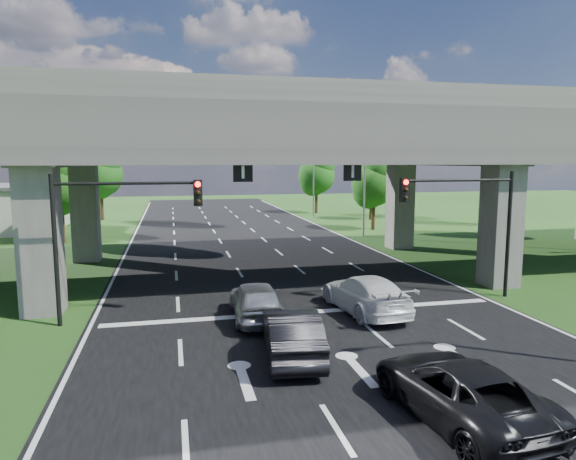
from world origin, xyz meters
name	(u,v)px	position (x,y,z in m)	size (l,w,h in m)	color
ground	(332,340)	(0.00, 0.00, 0.00)	(160.00, 160.00, 0.00)	#214215
road	(277,279)	(0.00, 10.00, 0.01)	(18.00, 120.00, 0.03)	black
overpass	(269,135)	(0.00, 12.00, 7.92)	(80.00, 15.00, 10.00)	#3D3A37
signal_right	(469,211)	(7.82, 3.94, 4.19)	(5.76, 0.54, 6.00)	black
signal_left	(113,220)	(-7.82, 3.94, 4.19)	(5.76, 0.54, 6.00)	black
streetlight_far	(360,168)	(10.10, 24.00, 5.85)	(3.38, 0.25, 10.00)	gray
streetlight_beyond	(310,166)	(10.10, 40.00, 5.85)	(3.38, 0.25, 10.00)	gray
tree_left_near	(61,182)	(-13.95, 26.00, 4.82)	(4.50, 4.50, 7.80)	black
tree_left_mid	(44,186)	(-16.95, 34.00, 4.17)	(3.91, 3.90, 6.76)	black
tree_left_far	(101,173)	(-12.95, 42.00, 5.14)	(4.80, 4.80, 8.32)	black
tree_right_near	(374,182)	(13.05, 28.00, 4.50)	(4.20, 4.20, 7.28)	black
tree_right_mid	(372,182)	(16.05, 36.00, 4.17)	(3.91, 3.90, 6.76)	black
tree_right_far	(317,174)	(12.05, 44.00, 4.82)	(4.50, 4.50, 7.80)	black
car_silver	(256,300)	(-2.31, 3.00, 0.83)	(1.90, 4.72, 1.61)	#A6A8AD
car_dark	(292,333)	(-1.80, -1.26, 0.83)	(1.69, 4.86, 1.60)	black
car_white	(365,294)	(2.44, 3.00, 0.82)	(2.21, 5.44, 1.58)	white
car_trailing	(459,390)	(1.36, -6.19, 0.79)	(2.51, 5.44, 1.51)	black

